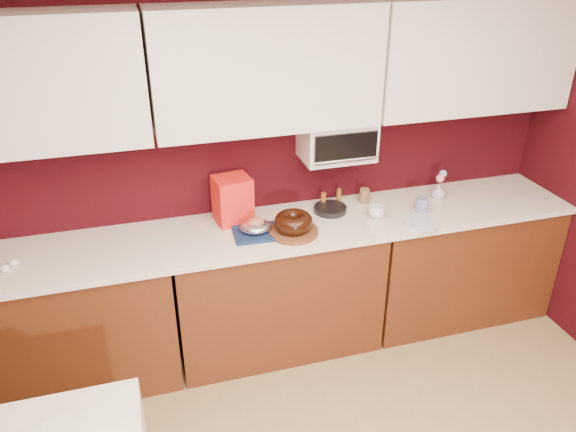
% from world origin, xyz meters
% --- Properties ---
extents(wall_back, '(4.00, 0.02, 2.50)m').
position_xyz_m(wall_back, '(0.00, 2.25, 1.25)').
color(wall_back, '#34070D').
rests_on(wall_back, floor).
extents(base_cabinet_left, '(1.31, 0.58, 0.86)m').
position_xyz_m(base_cabinet_left, '(-1.33, 1.94, 0.43)').
color(base_cabinet_left, '#522610').
rests_on(base_cabinet_left, floor).
extents(base_cabinet_center, '(1.31, 0.58, 0.86)m').
position_xyz_m(base_cabinet_center, '(0.00, 1.94, 0.43)').
color(base_cabinet_center, '#522610').
rests_on(base_cabinet_center, floor).
extents(base_cabinet_right, '(1.31, 0.58, 0.86)m').
position_xyz_m(base_cabinet_right, '(1.33, 1.94, 0.43)').
color(base_cabinet_right, '#522610').
rests_on(base_cabinet_right, floor).
extents(countertop, '(4.00, 0.62, 0.04)m').
position_xyz_m(countertop, '(0.00, 1.94, 0.88)').
color(countertop, silver).
rests_on(countertop, base_cabinet_center).
extents(upper_cabinet_left, '(1.31, 0.33, 0.70)m').
position_xyz_m(upper_cabinet_left, '(-1.33, 2.08, 1.85)').
color(upper_cabinet_left, white).
rests_on(upper_cabinet_left, wall_back).
extents(upper_cabinet_center, '(1.31, 0.33, 0.70)m').
position_xyz_m(upper_cabinet_center, '(0.00, 2.08, 1.85)').
color(upper_cabinet_center, white).
rests_on(upper_cabinet_center, wall_back).
extents(upper_cabinet_right, '(1.31, 0.33, 0.70)m').
position_xyz_m(upper_cabinet_right, '(1.33, 2.08, 1.85)').
color(upper_cabinet_right, white).
rests_on(upper_cabinet_right, wall_back).
extents(toaster_oven, '(0.45, 0.30, 0.25)m').
position_xyz_m(toaster_oven, '(0.45, 2.10, 1.38)').
color(toaster_oven, white).
rests_on(toaster_oven, upper_cabinet_center).
extents(toaster_oven_door, '(0.40, 0.02, 0.18)m').
position_xyz_m(toaster_oven_door, '(0.45, 1.94, 1.38)').
color(toaster_oven_door, black).
rests_on(toaster_oven_door, toaster_oven).
extents(toaster_oven_handle, '(0.42, 0.02, 0.02)m').
position_xyz_m(toaster_oven_handle, '(0.45, 1.93, 1.30)').
color(toaster_oven_handle, silver).
rests_on(toaster_oven_handle, toaster_oven).
extents(cake_base, '(0.32, 0.32, 0.03)m').
position_xyz_m(cake_base, '(0.08, 1.83, 0.91)').
color(cake_base, brown).
rests_on(cake_base, countertop).
extents(bundt_cake, '(0.26, 0.26, 0.10)m').
position_xyz_m(bundt_cake, '(0.08, 1.83, 0.98)').
color(bundt_cake, black).
rests_on(bundt_cake, cake_base).
extents(navy_towel, '(0.28, 0.24, 0.02)m').
position_xyz_m(navy_towel, '(-0.14, 1.88, 0.91)').
color(navy_towel, navy).
rests_on(navy_towel, countertop).
extents(foil_ham_nest, '(0.22, 0.20, 0.07)m').
position_xyz_m(foil_ham_nest, '(-0.14, 1.88, 0.96)').
color(foil_ham_nest, silver).
rests_on(foil_ham_nest, navy_towel).
extents(roasted_ham, '(0.13, 0.12, 0.07)m').
position_xyz_m(roasted_ham, '(-0.14, 1.88, 0.98)').
color(roasted_ham, '#B36552').
rests_on(roasted_ham, foil_ham_nest).
extents(pandoro_box, '(0.25, 0.23, 0.30)m').
position_xyz_m(pandoro_box, '(-0.23, 2.10, 1.05)').
color(pandoro_box, red).
rests_on(pandoro_box, countertop).
extents(dark_pan, '(0.26, 0.26, 0.04)m').
position_xyz_m(dark_pan, '(0.40, 2.05, 0.92)').
color(dark_pan, black).
rests_on(dark_pan, countertop).
extents(coffee_mug, '(0.11, 0.11, 0.10)m').
position_xyz_m(coffee_mug, '(0.66, 1.89, 0.95)').
color(coffee_mug, silver).
rests_on(coffee_mug, countertop).
extents(blue_jar, '(0.10, 0.10, 0.10)m').
position_xyz_m(blue_jar, '(0.98, 1.88, 0.95)').
color(blue_jar, navy).
rests_on(blue_jar, countertop).
extents(flower_vase, '(0.09, 0.09, 0.11)m').
position_xyz_m(flower_vase, '(1.19, 2.03, 0.96)').
color(flower_vase, silver).
rests_on(flower_vase, countertop).
extents(flower_pink, '(0.06, 0.06, 0.06)m').
position_xyz_m(flower_pink, '(1.19, 2.03, 1.05)').
color(flower_pink, pink).
rests_on(flower_pink, flower_vase).
extents(flower_blue, '(0.05, 0.05, 0.05)m').
position_xyz_m(flower_blue, '(1.22, 2.05, 1.07)').
color(flower_blue, '#87A7D9').
rests_on(flower_blue, flower_vase).
extents(china_plate, '(0.29, 0.29, 0.01)m').
position_xyz_m(china_plate, '(0.90, 1.72, 0.91)').
color(china_plate, silver).
rests_on(china_plate, countertop).
extents(amber_bottle, '(0.04, 0.04, 0.10)m').
position_xyz_m(amber_bottle, '(0.38, 2.13, 0.95)').
color(amber_bottle, brown).
rests_on(amber_bottle, countertop).
extents(paper_cup, '(0.08, 0.08, 0.10)m').
position_xyz_m(paper_cup, '(0.67, 2.11, 0.95)').
color(paper_cup, brown).
rests_on(paper_cup, countertop).
extents(egg_left, '(0.06, 0.05, 0.04)m').
position_xyz_m(egg_left, '(-1.50, 1.91, 0.92)').
color(egg_left, silver).
rests_on(egg_left, countertop).
extents(egg_right, '(0.06, 0.05, 0.04)m').
position_xyz_m(egg_right, '(-1.54, 1.86, 0.92)').
color(egg_right, white).
rests_on(egg_right, countertop).
extents(amber_bottle_tall, '(0.03, 0.03, 0.11)m').
position_xyz_m(amber_bottle_tall, '(0.50, 2.15, 0.95)').
color(amber_bottle_tall, brown).
rests_on(amber_bottle_tall, countertop).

